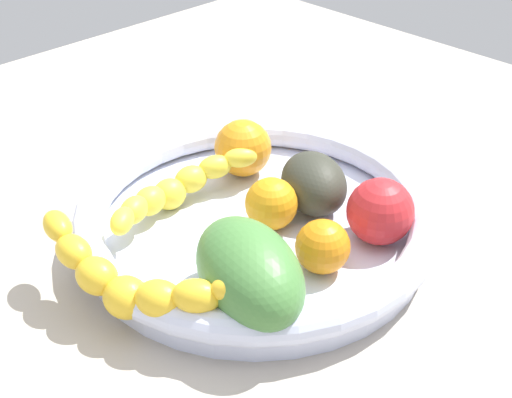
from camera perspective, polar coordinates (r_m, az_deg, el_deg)
name	(u,v)px	position (r cm, az deg, el deg)	size (l,w,h in cm)	color
kitchen_counter	(256,249)	(71.64, 0.00, -4.16)	(120.00, 120.00, 3.00)	#ACA296
fruit_bowl	(256,218)	(69.29, 0.00, -1.58)	(35.95, 35.95, 4.75)	silver
banana_draped_left	(131,280)	(59.01, -10.22, -6.55)	(10.13, 21.78, 5.71)	yellow
banana_draped_right	(175,190)	(70.73, -6.71, 0.78)	(19.91, 6.63, 4.66)	yellow
orange_front	(243,148)	(76.37, -1.09, 4.21)	(6.31, 6.31, 6.31)	orange
orange_mid_left	(271,204)	(68.00, 1.27, -0.39)	(5.25, 5.25, 5.25)	orange
orange_mid_right	(323,247)	(62.84, 5.49, -3.91)	(5.04, 5.04, 5.04)	orange
tomato_red	(380,211)	(66.85, 10.17, -1.01)	(6.47, 6.47, 6.47)	red
avocado_dark	(314,183)	(70.75, 4.76, 1.29)	(8.60, 6.43, 5.89)	#35372C
mango_green	(249,272)	(57.92, -0.57, -5.99)	(12.99, 8.07, 7.43)	#467F3C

